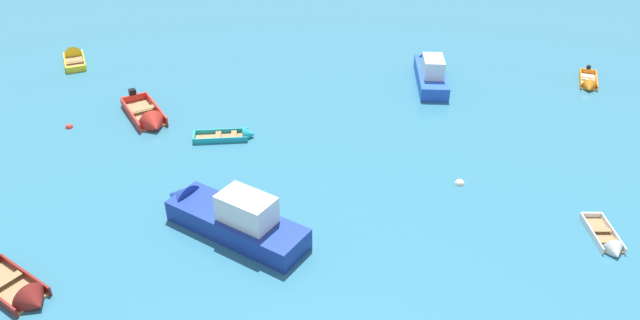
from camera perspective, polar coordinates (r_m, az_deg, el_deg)
The scene contains 10 objects.
rowboat_yellow_far_back at distance 44.73m, azimuth -23.11°, elevation 9.33°, with size 2.26×3.74×1.17m.
rowboat_turquoise_far_right at distance 31.52m, azimuth -8.14°, elevation 2.41°, with size 3.31×1.05×0.95m.
rowboat_red_back_row_left at distance 34.02m, azimuth -16.52°, elevation 3.88°, with size 3.30×4.70×1.45m.
motor_launch_blue_near_left at distance 38.39m, azimuth 10.84°, elevation 8.57°, with size 2.53×6.41×2.21m.
motor_launch_deep_blue_back_row_right at distance 24.64m, azimuth -9.09°, elevation -5.51°, with size 6.66×5.79×2.41m.
rowboat_white_far_left at distance 26.57m, azimuth 26.65°, elevation -7.46°, with size 1.18×2.85×0.87m.
rowboat_orange_back_row_center at distance 40.86m, azimuth 24.98°, elevation 6.82°, with size 2.16×3.22×0.92m.
rowboat_maroon_outer_right at distance 24.16m, azimuth -27.15°, elevation -11.84°, with size 3.68×3.38×1.26m.
mooring_buoy_between_boats_left at distance 35.20m, azimuth -23.49°, elevation 2.96°, with size 0.42×0.42×0.42m, color red.
mooring_buoy_central at distance 28.33m, azimuth 13.60°, elevation -2.29°, with size 0.46×0.46×0.46m, color silver.
Camera 1 is at (-2.22, -4.84, 15.53)m, focal length 32.43 mm.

